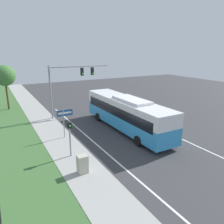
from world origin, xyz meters
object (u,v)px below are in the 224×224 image
Objects in this scene: bus at (126,112)px; pedestrian_signal at (70,134)px; utility_cabinet at (82,164)px; signal_gantry at (70,79)px; street_sign at (64,118)px.

bus is 4.50× the size of pedestrian_signal.
bus reaches higher than utility_cabinet.
bus is at bearing -64.68° from signal_gantry.
pedestrian_signal reaches higher than utility_cabinet.
street_sign is at bearing 82.35° from utility_cabinet.
street_sign is 2.29× the size of utility_cabinet.
utility_cabinet is at bearing -97.65° from street_sign.
bus is at bearing -6.79° from street_sign.
street_sign is 6.49m from utility_cabinet.
pedestrian_signal is (-6.80, -3.03, 0.06)m from bus.
street_sign is (-6.03, 0.72, 0.13)m from bus.
signal_gantry is at bearing 74.10° from utility_cabinet.
bus is 6.07m from street_sign.
utility_cabinet is at bearing -140.90° from bus.
bus is 8.93m from utility_cabinet.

